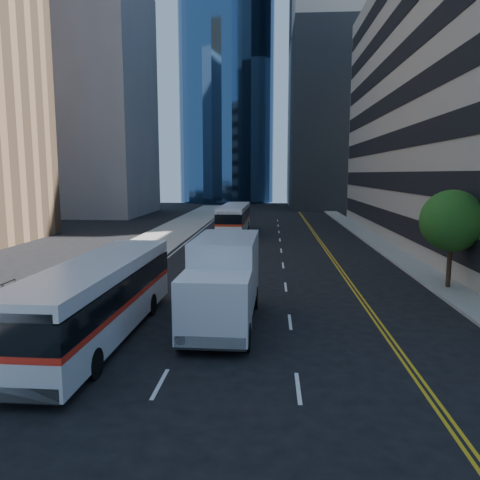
{
  "coord_description": "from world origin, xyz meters",
  "views": [
    {
      "loc": [
        -0.31,
        -16.68,
        6.07
      ],
      "look_at": [
        -1.85,
        6.17,
        2.8
      ],
      "focal_mm": 35.0,
      "sensor_mm": 36.0,
      "label": 1
    }
  ],
  "objects_px": {
    "bus_rear": "(234,218)",
    "box_truck": "(223,280)",
    "street_tree": "(452,221)",
    "bus_front": "(99,297)"
  },
  "relations": [
    {
      "from": "bus_rear",
      "to": "box_truck",
      "type": "distance_m",
      "value": 28.73
    },
    {
      "from": "box_truck",
      "to": "bus_rear",
      "type": "bearing_deg",
      "value": 94.75
    },
    {
      "from": "street_tree",
      "to": "bus_rear",
      "type": "distance_m",
      "value": 25.84
    },
    {
      "from": "bus_rear",
      "to": "box_truck",
      "type": "height_order",
      "value": "box_truck"
    },
    {
      "from": "bus_rear",
      "to": "box_truck",
      "type": "relative_size",
      "value": 1.56
    },
    {
      "from": "street_tree",
      "to": "box_truck",
      "type": "bearing_deg",
      "value": -150.03
    },
    {
      "from": "street_tree",
      "to": "box_truck",
      "type": "height_order",
      "value": "street_tree"
    },
    {
      "from": "street_tree",
      "to": "bus_rear",
      "type": "relative_size",
      "value": 0.45
    },
    {
      "from": "street_tree",
      "to": "bus_rear",
      "type": "xyz_separation_m",
      "value": [
        -13.04,
        22.21,
        -2.05
      ]
    },
    {
      "from": "street_tree",
      "to": "bus_front",
      "type": "bearing_deg",
      "value": -151.71
    }
  ]
}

